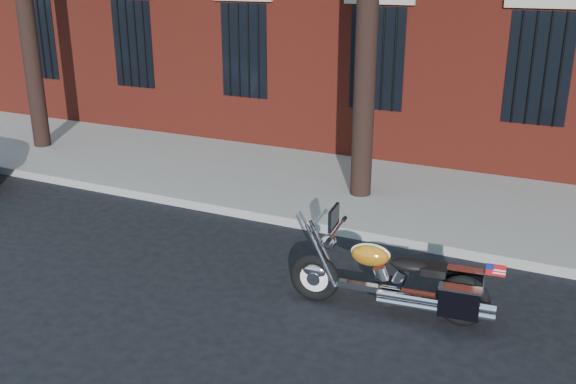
% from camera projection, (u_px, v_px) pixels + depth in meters
% --- Properties ---
extents(ground, '(120.00, 120.00, 0.00)m').
position_uv_depth(ground, '(257.00, 260.00, 9.04)').
color(ground, black).
rests_on(ground, ground).
extents(curb, '(40.00, 0.16, 0.15)m').
position_uv_depth(curb, '(298.00, 222.00, 10.19)').
color(curb, gray).
rests_on(curb, ground).
extents(sidewalk, '(40.00, 3.60, 0.15)m').
position_uv_depth(sidewalk, '(341.00, 188.00, 11.79)').
color(sidewalk, gray).
rests_on(sidewalk, ground).
extents(motorcycle, '(2.51, 0.86, 1.26)m').
position_uv_depth(motorcycle, '(397.00, 282.00, 7.49)').
color(motorcycle, black).
rests_on(motorcycle, ground).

